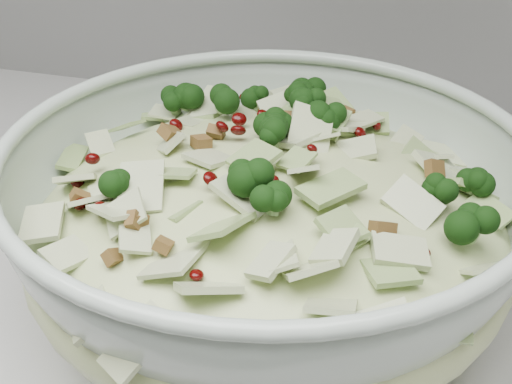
% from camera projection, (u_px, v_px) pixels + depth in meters
% --- Properties ---
extents(mixing_bowl, '(0.42, 0.42, 0.14)m').
position_uv_depth(mixing_bowl, '(268.00, 231.00, 0.48)').
color(mixing_bowl, '#A6B6A7').
rests_on(mixing_bowl, counter).
extents(salad, '(0.36, 0.36, 0.14)m').
position_uv_depth(salad, '(268.00, 202.00, 0.47)').
color(salad, beige).
rests_on(salad, mixing_bowl).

